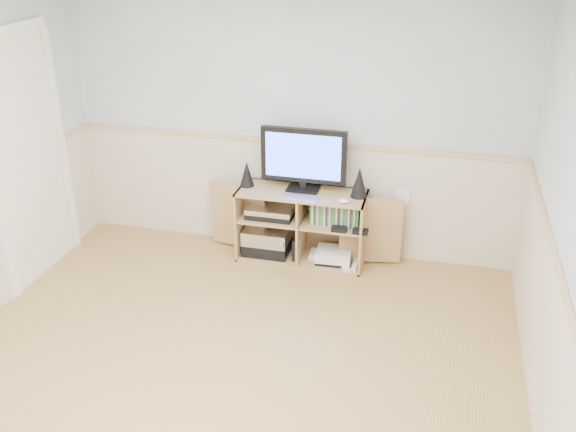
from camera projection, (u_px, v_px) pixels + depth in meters
The scene contains 11 objects.
room at pixel (194, 223), 3.68m from camera, with size 4.04×4.54×2.54m.
media_cabinet at pixel (303, 223), 5.71m from camera, with size 1.75×0.42×0.65m.
monitor at pixel (304, 157), 5.45m from camera, with size 0.74×0.18×0.55m.
speaker_left at pixel (247, 174), 5.61m from camera, with size 0.12×0.12×0.23m, color black.
speaker_right at pixel (359, 182), 5.39m from camera, with size 0.14×0.14×0.26m, color black.
keyboard at pixel (300, 198), 5.40m from camera, with size 0.31×0.12×0.01m, color silver.
mouse at pixel (343, 201), 5.32m from camera, with size 0.10×0.06×0.04m, color white.
av_components at pixel (269, 233), 5.78m from camera, with size 0.50×0.30×0.47m.
game_consoles at pixel (333, 256), 5.71m from camera, with size 0.45×0.30×0.11m.
game_cases at pixel (335, 214), 5.52m from camera, with size 0.42×0.14×0.19m, color #3F8C3F.
wall_outlet at pixel (403, 197), 5.56m from camera, with size 0.12×0.03×0.12m, color white.
Camera 1 is at (1.26, -2.96, 2.83)m, focal length 40.00 mm.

